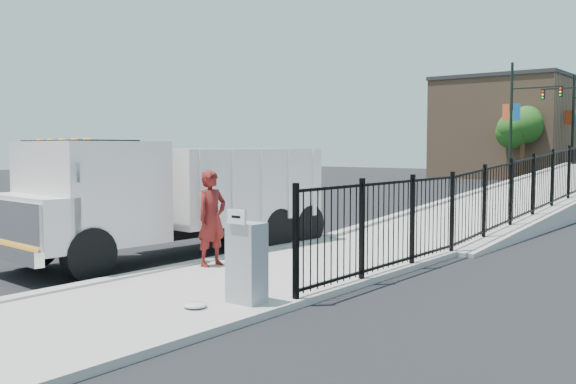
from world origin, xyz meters
The scene contains 13 objects.
ground centered at (0.00, 0.00, 0.00)m, with size 120.00×120.00×0.00m, color black.
sidewalk centered at (1.93, -2.00, 0.06)m, with size 3.55×12.00×0.12m, color #9E998E.
curb centered at (0.00, -2.00, 0.08)m, with size 0.30×12.00×0.16m, color #ADAAA3.
ramp centered at (2.12, 16.00, 0.00)m, with size 3.95×24.00×1.70m, color #9E998E.
iron_fence centered at (3.55, 12.00, 0.90)m, with size 0.10×28.00×1.80m, color black.
truck centered at (-1.49, -0.13, 1.52)m, with size 3.14×8.06×2.70m.
worker centered at (0.46, -0.76, 1.09)m, with size 0.71×0.47×1.95m, color maroon.
utility_cabinet centered at (3.10, -2.67, 0.75)m, with size 0.55×0.40×1.25m, color gray.
arrow_sign centered at (3.10, -2.89, 1.48)m, with size 0.35×0.04×0.22m, color white.
debris centered at (2.72, -3.40, 0.16)m, with size 0.36×0.36×0.09m, color silver.
light_pole_0 centered at (-4.35, 31.93, 4.36)m, with size 3.77×0.22×8.00m.
tree_0 centered at (-5.79, 37.89, 3.96)m, with size 2.84×2.84×5.42m.
building centered at (-9.00, 44.00, 4.00)m, with size 10.00×10.00×8.00m, color #8C664C.
Camera 1 is at (9.64, -10.02, 2.53)m, focal length 40.00 mm.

